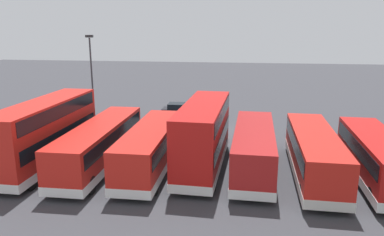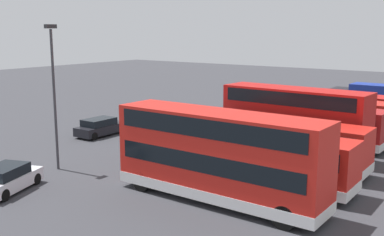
{
  "view_description": "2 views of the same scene",
  "coord_description": "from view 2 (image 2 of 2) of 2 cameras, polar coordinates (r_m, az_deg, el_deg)",
  "views": [
    {
      "loc": [
        -2.64,
        33.54,
        9.48
      ],
      "look_at": [
        1.86,
        2.31,
        1.73
      ],
      "focal_mm": 34.62,
      "sensor_mm": 36.0,
      "label": 1
    },
    {
      "loc": [
        29.63,
        22.45,
        8.47
      ],
      "look_at": [
        1.26,
        1.79,
        1.81
      ],
      "focal_mm": 43.55,
      "sensor_mm": 36.0,
      "label": 2
    }
  ],
  "objects": [
    {
      "name": "bus_double_decker_seventh",
      "position": [
        23.0,
        3.26,
        -4.45
      ],
      "size": [
        2.66,
        11.15,
        4.55
      ],
      "color": "red",
      "rests_on": "ground"
    },
    {
      "name": "bus_single_deck_sixth",
      "position": [
        26.49,
        6.88,
        -4.31
      ],
      "size": [
        2.73,
        12.03,
        2.95
      ],
      "color": "red",
      "rests_on": "ground"
    },
    {
      "name": "ground_plane",
      "position": [
        38.12,
        -1.07,
        -2.08
      ],
      "size": [
        140.0,
        140.0,
        0.0
      ],
      "primitive_type": "plane",
      "color": "#38383D"
    },
    {
      "name": "car_hatchback_silver",
      "position": [
        38.5,
        -11.16,
        -1.09
      ],
      "size": [
        4.33,
        1.89,
        1.43
      ],
      "color": "black",
      "rests_on": "ground"
    },
    {
      "name": "bus_double_decker_fourth",
      "position": [
        32.83,
        12.39,
        -0.07
      ],
      "size": [
        2.97,
        10.29,
        4.55
      ],
      "color": "#B71411",
      "rests_on": "ground"
    },
    {
      "name": "car_small_green",
      "position": [
        26.74,
        -21.74,
        -6.93
      ],
      "size": [
        4.29,
        3.04,
        1.43
      ],
      "color": "silver",
      "rests_on": "ground"
    },
    {
      "name": "bus_single_deck_near_end",
      "position": [
        42.85,
        19.12,
        0.96
      ],
      "size": [
        2.88,
        10.3,
        2.95
      ],
      "color": "#B71411",
      "rests_on": "ground"
    },
    {
      "name": "bus_single_deck_third",
      "position": [
        36.06,
        14.54,
        -0.54
      ],
      "size": [
        2.87,
        10.69,
        2.95
      ],
      "color": "#A51919",
      "rests_on": "ground"
    },
    {
      "name": "bus_single_deck_second",
      "position": [
        39.46,
        17.16,
        0.28
      ],
      "size": [
        2.79,
        11.1,
        2.95
      ],
      "color": "red",
      "rests_on": "ground"
    },
    {
      "name": "bus_single_deck_fifth",
      "position": [
        29.6,
        10.85,
        -2.82
      ],
      "size": [
        2.69,
        10.76,
        2.95
      ],
      "color": "red",
      "rests_on": "ground"
    },
    {
      "name": "lamp_post_tall",
      "position": [
        29.1,
        -16.56,
        3.63
      ],
      "size": [
        0.7,
        0.3,
        8.79
      ],
      "color": "#38383D",
      "rests_on": "ground"
    },
    {
      "name": "box_truck_blue",
      "position": [
        49.37,
        21.11,
        2.16
      ],
      "size": [
        2.58,
        7.52,
        3.2
      ],
      "color": "navy",
      "rests_on": "ground"
    }
  ]
}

